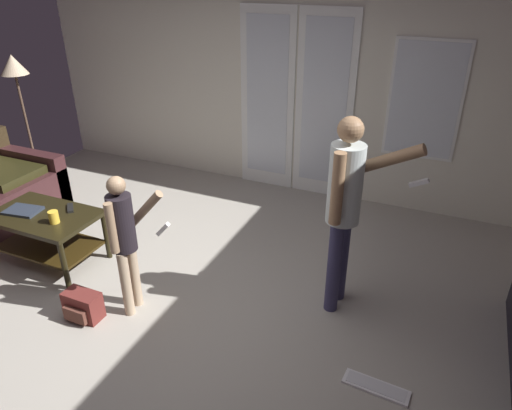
% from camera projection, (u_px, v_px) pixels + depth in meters
% --- Properties ---
extents(ground_plane, '(6.31, 5.38, 0.02)m').
position_uv_depth(ground_plane, '(160.00, 309.00, 3.85)').
color(ground_plane, '#A19B90').
extents(wall_back_with_doors, '(6.31, 0.09, 2.90)m').
position_uv_depth(wall_back_with_doors, '(284.00, 72.00, 5.33)').
color(wall_back_with_doors, silver).
rests_on(wall_back_with_doors, ground_plane).
extents(coffee_table, '(0.96, 0.61, 0.51)m').
position_uv_depth(coffee_table, '(46.00, 227.00, 4.28)').
color(coffee_table, black).
rests_on(coffee_table, ground_plane).
extents(person_adult, '(0.69, 0.43, 1.60)m').
position_uv_depth(person_adult, '(346.00, 200.00, 3.46)').
color(person_adult, '#373458').
rests_on(person_adult, ground_plane).
extents(person_child, '(0.41, 0.35, 1.18)m').
position_uv_depth(person_child, '(125.00, 234.00, 3.51)').
color(person_child, tan).
rests_on(person_child, ground_plane).
extents(floor_lamp, '(0.32, 0.32, 1.57)m').
position_uv_depth(floor_lamp, '(15.00, 75.00, 5.53)').
color(floor_lamp, '#313424').
rests_on(floor_lamp, ground_plane).
extents(backpack, '(0.29, 0.20, 0.23)m').
position_uv_depth(backpack, '(83.00, 306.00, 3.69)').
color(backpack, maroon).
rests_on(backpack, ground_plane).
extents(loose_keyboard, '(0.45, 0.16, 0.02)m').
position_uv_depth(loose_keyboard, '(376.00, 387.00, 3.12)').
color(loose_keyboard, white).
rests_on(loose_keyboard, ground_plane).
extents(laptop_closed, '(0.34, 0.26, 0.02)m').
position_uv_depth(laptop_closed, '(23.00, 211.00, 4.25)').
color(laptop_closed, '#2B3240').
rests_on(laptop_closed, coffee_table).
extents(cup_near_edge, '(0.09, 0.09, 0.11)m').
position_uv_depth(cup_near_edge, '(54.00, 217.00, 4.05)').
color(cup_near_edge, yellow).
rests_on(cup_near_edge, coffee_table).
extents(tv_remote_black, '(0.15, 0.16, 0.02)m').
position_uv_depth(tv_remote_black, '(70.00, 208.00, 4.30)').
color(tv_remote_black, black).
rests_on(tv_remote_black, coffee_table).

